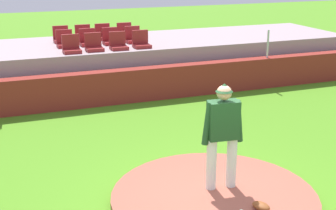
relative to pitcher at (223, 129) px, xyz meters
The scene contains 19 objects.
ground_plane 1.26m from the pitcher, 139.49° to the right, with size 60.00×60.00×0.00m, color #48861B.
pitchers_mound 1.17m from the pitcher, 139.49° to the right, with size 3.37×3.37×0.19m, color #9D5240.
pitcher is the anchor object (origin of this frame).
fielding_glove 1.34m from the pitcher, 74.83° to the right, with size 0.30×0.20×0.11m, color brown.
brick_barrier 5.88m from the pitcher, 92.07° to the left, with size 17.42×0.40×0.93m, color maroon.
fence_post_right 7.39m from the pitcher, 52.12° to the left, with size 0.06×0.06×0.85m, color silver.
bleacher_platform 8.10m from the pitcher, 91.50° to the left, with size 16.68×3.52×1.31m, color gray.
stadium_chair_0 6.93m from the pitcher, 100.29° to the left, with size 0.48×0.44×0.50m.
stadium_chair_1 6.90m from the pitcher, 94.89° to the left, with size 0.48×0.44×0.50m.
stadium_chair_2 6.83m from the pitcher, 88.98° to the left, with size 0.48×0.44×0.50m.
stadium_chair_3 6.91m from the pitcher, 83.11° to the left, with size 0.48×0.44×0.50m.
stadium_chair_4 7.87m from the pitcher, 99.25° to the left, with size 0.48×0.44×0.50m.
stadium_chair_5 7.78m from the pitcher, 94.22° to the left, with size 0.48×0.44×0.50m.
stadium_chair_6 7.73m from the pitcher, 89.06° to the left, with size 0.48×0.44×0.50m.
stadium_chair_7 7.80m from the pitcher, 83.72° to the left, with size 0.48×0.44×0.50m.
stadium_chair_8 8.72m from the pitcher, 98.14° to the left, with size 0.48×0.44×0.50m.
stadium_chair_9 8.66m from the pitcher, 93.54° to the left, with size 0.48×0.44×0.50m.
stadium_chair_10 8.66m from the pitcher, 89.24° to the left, with size 0.48×0.44×0.50m.
stadium_chair_11 8.67m from the pitcher, 84.43° to the left, with size 0.48×0.44×0.50m.
Camera 1 is at (-3.16, -6.15, 3.88)m, focal length 50.33 mm.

